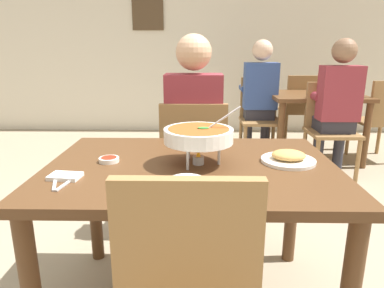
# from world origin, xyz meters

# --- Properties ---
(cafe_rear_partition) EXTENTS (10.00, 0.10, 3.00)m
(cafe_rear_partition) POSITION_xyz_m (0.00, 3.79, 1.50)
(cafe_rear_partition) COLOR beige
(cafe_rear_partition) RESTS_ON ground_plane
(picture_frame_hung) EXTENTS (0.44, 0.03, 0.56)m
(picture_frame_hung) POSITION_xyz_m (-0.69, 3.73, 1.74)
(picture_frame_hung) COLOR #4C3823
(dining_table_main) EXTENTS (1.27, 0.90, 0.73)m
(dining_table_main) POSITION_xyz_m (0.00, 0.00, 0.63)
(dining_table_main) COLOR #51331C
(dining_table_main) RESTS_ON ground_plane
(chair_diner_main) EXTENTS (0.44, 0.44, 0.90)m
(chair_diner_main) POSITION_xyz_m (-0.00, 0.74, 0.51)
(chair_diner_main) COLOR olive
(chair_diner_main) RESTS_ON ground_plane
(diner_main) EXTENTS (0.40, 0.45, 1.31)m
(diner_main) POSITION_xyz_m (0.00, 0.77, 0.75)
(diner_main) COLOR #2D2D38
(diner_main) RESTS_ON ground_plane
(curry_bowl) EXTENTS (0.33, 0.30, 0.26)m
(curry_bowl) POSITION_xyz_m (0.03, 0.00, 0.86)
(curry_bowl) COLOR silver
(curry_bowl) RESTS_ON dining_table_main
(rice_plate) EXTENTS (0.24, 0.24, 0.06)m
(rice_plate) POSITION_xyz_m (-0.01, -0.29, 0.75)
(rice_plate) COLOR white
(rice_plate) RESTS_ON dining_table_main
(appetizer_plate) EXTENTS (0.24, 0.24, 0.06)m
(appetizer_plate) POSITION_xyz_m (0.43, 0.03, 0.75)
(appetizer_plate) COLOR white
(appetizer_plate) RESTS_ON dining_table_main
(sauce_dish) EXTENTS (0.09, 0.09, 0.02)m
(sauce_dish) POSITION_xyz_m (-0.37, 0.02, 0.74)
(sauce_dish) COLOR white
(sauce_dish) RESTS_ON dining_table_main
(napkin_folded) EXTENTS (0.13, 0.09, 0.02)m
(napkin_folded) POSITION_xyz_m (-0.49, -0.18, 0.74)
(napkin_folded) COLOR white
(napkin_folded) RESTS_ON dining_table_main
(fork_utensil) EXTENTS (0.07, 0.16, 0.01)m
(fork_utensil) POSITION_xyz_m (-0.51, -0.23, 0.74)
(fork_utensil) COLOR silver
(fork_utensil) RESTS_ON dining_table_main
(spoon_utensil) EXTENTS (0.04, 0.17, 0.01)m
(spoon_utensil) POSITION_xyz_m (-0.46, -0.23, 0.74)
(spoon_utensil) COLOR silver
(spoon_utensil) RESTS_ON dining_table_main
(dining_table_far) EXTENTS (1.00, 0.80, 0.73)m
(dining_table_far) POSITION_xyz_m (1.32, 2.39, 0.60)
(dining_table_far) COLOR brown
(dining_table_far) RESTS_ON ground_plane
(chair_bg_left) EXTENTS (0.45, 0.45, 0.90)m
(chair_bg_left) POSITION_xyz_m (1.31, 1.90, 0.51)
(chair_bg_left) COLOR olive
(chair_bg_left) RESTS_ON ground_plane
(chair_bg_middle) EXTENTS (0.44, 0.44, 0.90)m
(chair_bg_middle) POSITION_xyz_m (0.72, 2.44, 0.51)
(chair_bg_middle) COLOR olive
(chair_bg_middle) RESTS_ON ground_plane
(chair_bg_right) EXTENTS (0.44, 0.44, 0.90)m
(chair_bg_right) POSITION_xyz_m (1.32, 2.93, 0.51)
(chair_bg_right) COLOR olive
(chair_bg_right) RESTS_ON ground_plane
(chair_bg_corner) EXTENTS (0.48, 0.48, 0.90)m
(chair_bg_corner) POSITION_xyz_m (2.01, 2.27, 0.51)
(chair_bg_corner) COLOR olive
(chair_bg_corner) RESTS_ON ground_plane
(patron_bg_left) EXTENTS (0.40, 0.45, 1.31)m
(patron_bg_left) POSITION_xyz_m (1.33, 1.81, 0.75)
(patron_bg_left) COLOR #2D2D38
(patron_bg_left) RESTS_ON ground_plane
(patron_bg_middle) EXTENTS (0.40, 0.45, 1.31)m
(patron_bg_middle) POSITION_xyz_m (0.71, 2.43, 0.75)
(patron_bg_middle) COLOR #2D2D38
(patron_bg_middle) RESTS_ON ground_plane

